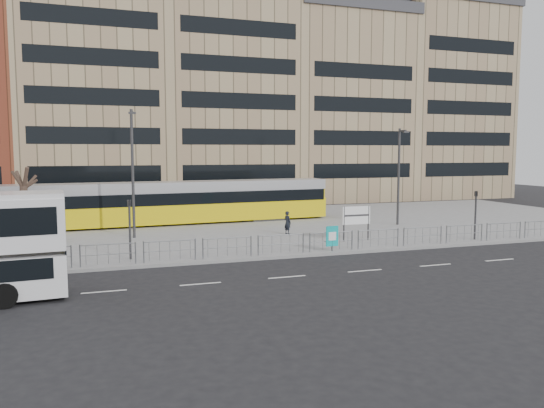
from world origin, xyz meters
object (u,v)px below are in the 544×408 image
object	(u,v)px
pedestrian	(287,223)
ad_panel	(332,237)
traffic_light_west	(130,221)
traffic_light_east	(476,209)
station_sign	(356,217)
tram	(156,203)
bare_tree	(23,165)
lamp_post_east	(399,172)
lamp_post_west	(133,168)

from	to	relation	value
pedestrian	ad_panel	bearing A→B (deg)	158.39
pedestrian	traffic_light_west	distance (m)	11.96
ad_panel	traffic_light_east	distance (m)	10.37
ad_panel	traffic_light_east	size ratio (longest dim) A/B	0.46
station_sign	traffic_light_east	world-z (taller)	traffic_light_east
tram	pedestrian	distance (m)	10.87
traffic_light_west	tram	bearing A→B (deg)	62.89
station_sign	traffic_light_west	bearing A→B (deg)	-173.93
bare_tree	lamp_post_east	bearing A→B (deg)	0.46
tram	bare_tree	world-z (taller)	bare_tree
ad_panel	station_sign	bearing A→B (deg)	37.92
traffic_light_west	ad_panel	bearing A→B (deg)	-21.91
lamp_post_west	lamp_post_east	size ratio (longest dim) A/B	1.13
tram	traffic_light_east	distance (m)	22.73
station_sign	lamp_post_east	xyz separation A→B (m)	(6.45, 5.52, 2.52)
traffic_light_east	bare_tree	xyz separation A→B (m)	(-26.87, 7.32, 2.80)
tram	station_sign	bearing A→B (deg)	-49.33
pedestrian	traffic_light_west	bearing A→B (deg)	92.88
station_sign	bare_tree	xyz separation A→B (m)	(-19.51, 5.31, 3.27)
bare_tree	tram	bearing A→B (deg)	35.31
lamp_post_east	bare_tree	bearing A→B (deg)	-179.54
tram	ad_panel	size ratio (longest dim) A/B	19.58
station_sign	traffic_light_west	distance (m)	13.89
tram	ad_panel	xyz separation A→B (m)	(8.16, -14.01, -0.81)
tram	lamp_post_west	distance (m)	6.73
pedestrian	bare_tree	size ratio (longest dim) A/B	0.23
traffic_light_east	bare_tree	size ratio (longest dim) A/B	0.46
traffic_light_west	traffic_light_east	bearing A→B (deg)	-16.63
pedestrian	bare_tree	xyz separation A→B (m)	(-16.36, 1.41, 3.99)
station_sign	pedestrian	bearing A→B (deg)	129.24
traffic_light_west	pedestrian	bearing A→B (deg)	11.48
pedestrian	lamp_post_west	distance (m)	10.76
tram	bare_tree	size ratio (longest dim) A/B	4.15
bare_tree	station_sign	bearing A→B (deg)	-15.22
pedestrian	bare_tree	distance (m)	16.90
ad_panel	traffic_light_east	world-z (taller)	traffic_light_east
station_sign	bare_tree	bearing A→B (deg)	165.01
traffic_light_west	lamp_post_east	bearing A→B (deg)	3.89
lamp_post_west	pedestrian	bearing A→B (deg)	-9.36
traffic_light_east	lamp_post_west	xyz separation A→B (m)	(-20.48, 7.55, 2.52)
ad_panel	lamp_post_west	distance (m)	13.63
traffic_light_east	lamp_post_east	bearing A→B (deg)	103.12
ad_panel	pedestrian	distance (m)	6.63
ad_panel	traffic_light_west	size ratio (longest dim) A/B	0.46
ad_panel	bare_tree	xyz separation A→B (m)	(-16.59, 8.04, 3.94)
pedestrian	station_sign	bearing A→B (deg)	-164.58
traffic_light_east	lamp_post_west	size ratio (longest dim) A/B	0.38
station_sign	traffic_light_west	size ratio (longest dim) A/B	0.70
ad_panel	lamp_post_east	distance (m)	12.89
station_sign	ad_panel	distance (m)	4.06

